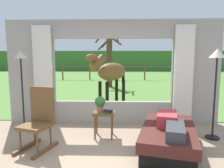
# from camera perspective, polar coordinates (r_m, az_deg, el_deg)

# --- Properties ---
(back_wall_with_window) EXTENTS (5.20, 0.12, 2.55)m
(back_wall_with_window) POSITION_cam_1_polar(r_m,az_deg,el_deg) (5.13, 0.18, 2.87)
(back_wall_with_window) COLOR #9E998E
(back_wall_with_window) RESTS_ON ground_plane
(curtain_panel_left) EXTENTS (0.44, 0.10, 2.40)m
(curtain_panel_left) POSITION_cam_1_polar(r_m,az_deg,el_deg) (5.33, -18.37, 2.13)
(curtain_panel_left) COLOR silver
(curtain_panel_left) RESTS_ON ground_plane
(curtain_panel_right) EXTENTS (0.44, 0.10, 2.40)m
(curtain_panel_right) POSITION_cam_1_polar(r_m,az_deg,el_deg) (5.22, 19.03, 2.00)
(curtain_panel_right) COLOR silver
(curtain_panel_right) RESTS_ON ground_plane
(outdoor_pasture_lawn) EXTENTS (36.00, 21.68, 0.02)m
(outdoor_pasture_lawn) POSITION_cam_1_polar(r_m,az_deg,el_deg) (16.10, 1.45, 1.53)
(outdoor_pasture_lawn) COLOR #568438
(outdoor_pasture_lawn) RESTS_ON ground_plane
(distant_hill_ridge) EXTENTS (36.00, 2.00, 2.40)m
(distant_hill_ridge) POSITION_cam_1_polar(r_m,az_deg,el_deg) (25.86, 1.70, 6.38)
(distant_hill_ridge) COLOR #3D6E2F
(distant_hill_ridge) RESTS_ON ground_plane
(recliner_sofa) EXTENTS (1.28, 1.87, 0.42)m
(recliner_sofa) POSITION_cam_1_polar(r_m,az_deg,el_deg) (3.97, 15.18, -14.05)
(recliner_sofa) COLOR black
(recliner_sofa) RESTS_ON ground_plane
(reclining_person) EXTENTS (0.47, 1.42, 0.22)m
(reclining_person) POSITION_cam_1_polar(r_m,az_deg,el_deg) (3.83, 15.50, -10.08)
(reclining_person) COLOR #B23338
(reclining_person) RESTS_ON recliner_sofa
(rocking_chair) EXTENTS (0.65, 0.79, 1.12)m
(rocking_chair) POSITION_cam_1_polar(r_m,az_deg,el_deg) (4.03, -19.48, -9.01)
(rocking_chair) COLOR brown
(rocking_chair) RESTS_ON ground_plane
(side_table) EXTENTS (0.44, 0.44, 0.52)m
(side_table) POSITION_cam_1_polar(r_m,az_deg,el_deg) (4.36, -2.25, -8.97)
(side_table) COLOR brown
(side_table) RESTS_ON ground_plane
(potted_plant) EXTENTS (0.22, 0.22, 0.32)m
(potted_plant) POSITION_cam_1_polar(r_m,az_deg,el_deg) (4.36, -3.26, -5.23)
(potted_plant) COLOR #9E6042
(potted_plant) RESTS_ON side_table
(book_stack) EXTENTS (0.21, 0.15, 0.06)m
(book_stack) POSITION_cam_1_polar(r_m,az_deg,el_deg) (4.26, -1.13, -7.56)
(book_stack) COLOR #337247
(book_stack) RESTS_ON side_table
(floor_lamp_left) EXTENTS (0.32, 0.32, 1.81)m
(floor_lamp_left) POSITION_cam_1_polar(r_m,az_deg,el_deg) (5.09, -23.75, 4.56)
(floor_lamp_left) COLOR black
(floor_lamp_left) RESTS_ON ground_plane
(floor_lamp_right) EXTENTS (0.32, 0.32, 1.82)m
(floor_lamp_right) POSITION_cam_1_polar(r_m,az_deg,el_deg) (4.58, 26.84, 4.30)
(floor_lamp_right) COLOR black
(floor_lamp_right) RESTS_ON ground_plane
(horse) EXTENTS (1.43, 1.61, 1.73)m
(horse) POSITION_cam_1_polar(r_m,az_deg,el_deg) (6.90, -0.43, 3.25)
(horse) COLOR brown
(horse) RESTS_ON outdoor_pasture_lawn
(pasture_tree) EXTENTS (1.49, 1.48, 3.58)m
(pasture_tree) POSITION_cam_1_polar(r_m,az_deg,el_deg) (11.53, -0.78, 7.28)
(pasture_tree) COLOR #4C3823
(pasture_tree) RESTS_ON outdoor_pasture_lawn
(pasture_fence_line) EXTENTS (16.10, 0.10, 1.10)m
(pasture_fence_line) POSITION_cam_1_polar(r_m,az_deg,el_deg) (15.07, 1.42, 3.93)
(pasture_fence_line) COLOR brown
(pasture_fence_line) RESTS_ON outdoor_pasture_lawn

